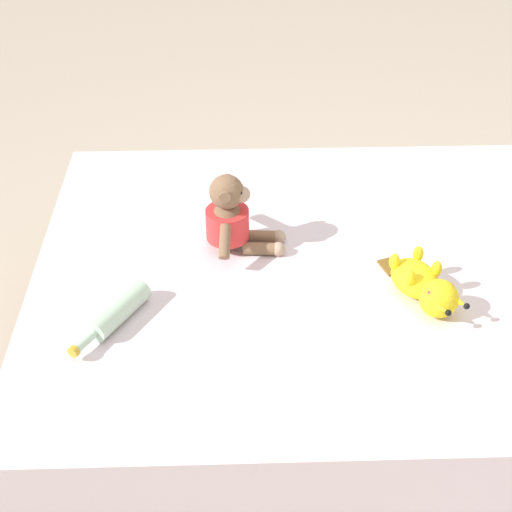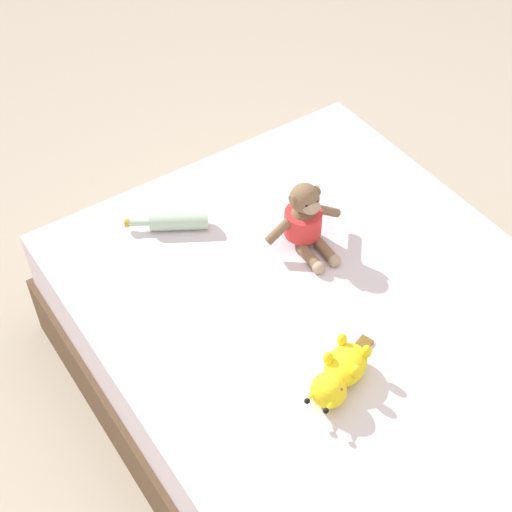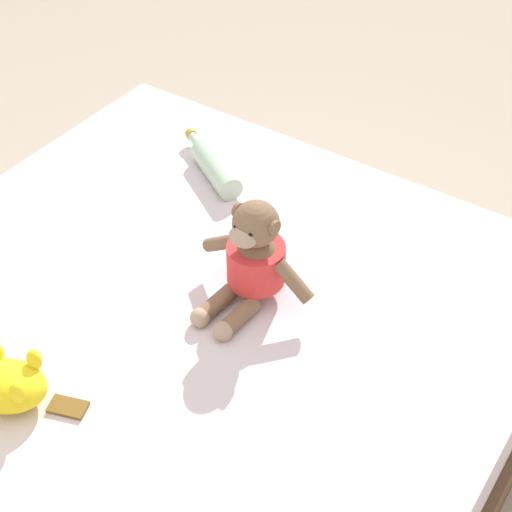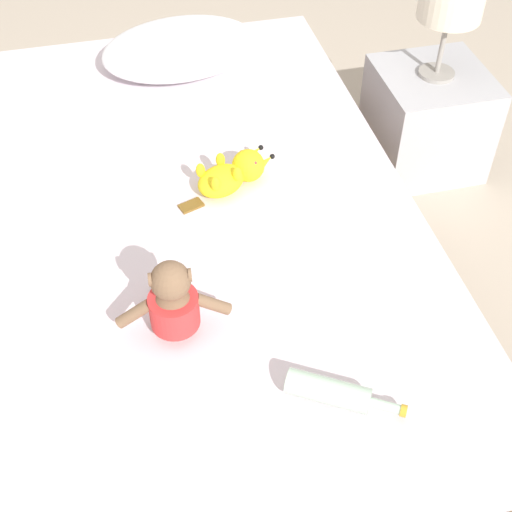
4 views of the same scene
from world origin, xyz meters
name	(u,v)px [view 3 (image 3 of 4)]	position (x,y,z in m)	size (l,w,h in m)	color
bed	(86,502)	(0.00, 0.00, 0.25)	(1.39, 2.09, 0.51)	brown
plush_monkey	(253,260)	(-0.09, -0.47, 0.61)	(0.29, 0.23, 0.24)	brown
glass_bottle	(215,167)	(0.22, -0.76, 0.54)	(0.26, 0.18, 0.06)	#B2D1B7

